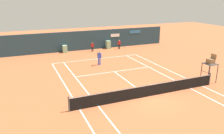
# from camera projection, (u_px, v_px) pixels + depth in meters

# --- Properties ---
(ground_plane) EXTENTS (80.00, 80.00, 0.01)m
(ground_plane) POSITION_uv_depth(u_px,v_px,m) (144.00, 94.00, 17.56)
(ground_plane) COLOR #BC6038
(tennis_net) EXTENTS (12.10, 0.10, 1.07)m
(tennis_net) POSITION_uv_depth(u_px,v_px,m) (149.00, 90.00, 16.90)
(tennis_net) COLOR #4C4C51
(tennis_net) RESTS_ON ground_plane
(sponsor_back_wall) EXTENTS (25.00, 1.02, 2.67)m
(sponsor_back_wall) POSITION_uv_depth(u_px,v_px,m) (84.00, 41.00, 31.60)
(sponsor_back_wall) COLOR #233D4C
(sponsor_back_wall) RESTS_ON ground_plane
(umpire_chair) EXTENTS (1.00, 1.00, 2.51)m
(umpire_chair) POSITION_uv_depth(u_px,v_px,m) (210.00, 63.00, 19.44)
(umpire_chair) COLOR #47474C
(umpire_chair) RESTS_ON ground_plane
(player_on_baseline) EXTENTS (0.64, 0.65, 1.80)m
(player_on_baseline) POSITION_uv_depth(u_px,v_px,m) (99.00, 57.00, 24.63)
(player_on_baseline) COLOR blue
(player_on_baseline) RESTS_ON ground_plane
(ball_kid_right_post) EXTENTS (0.42, 0.18, 1.27)m
(ball_kid_right_post) POSITION_uv_depth(u_px,v_px,m) (92.00, 46.00, 30.79)
(ball_kid_right_post) COLOR black
(ball_kid_right_post) RESTS_ON ground_plane
(ball_kid_left_post) EXTENTS (0.44, 0.18, 1.30)m
(ball_kid_left_post) POSITION_uv_depth(u_px,v_px,m) (119.00, 44.00, 32.28)
(ball_kid_left_post) COLOR black
(ball_kid_left_post) RESTS_ON ground_plane
(tennis_ball_near_service_line) EXTENTS (0.07, 0.07, 0.07)m
(tennis_ball_near_service_line) POSITION_uv_depth(u_px,v_px,m) (103.00, 86.00, 18.88)
(tennis_ball_near_service_line) COLOR #CCE033
(tennis_ball_near_service_line) RESTS_ON ground_plane
(tennis_ball_mid_court) EXTENTS (0.07, 0.07, 0.07)m
(tennis_ball_mid_court) POSITION_uv_depth(u_px,v_px,m) (163.00, 74.00, 21.96)
(tennis_ball_mid_court) COLOR #CCE033
(tennis_ball_mid_court) RESTS_ON ground_plane
(tennis_ball_by_sideline) EXTENTS (0.07, 0.07, 0.07)m
(tennis_ball_by_sideline) POSITION_uv_depth(u_px,v_px,m) (99.00, 67.00, 24.13)
(tennis_ball_by_sideline) COLOR #CCE033
(tennis_ball_by_sideline) RESTS_ON ground_plane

